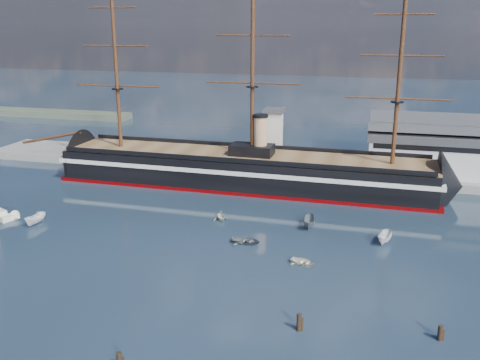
# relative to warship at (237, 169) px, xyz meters

# --- Properties ---
(ground) EXTENTS (600.00, 600.00, 0.00)m
(ground) POSITION_rel_warship_xyz_m (3.30, -20.00, -4.04)
(ground) COLOR black
(ground) RESTS_ON ground
(quay) EXTENTS (180.00, 18.00, 2.00)m
(quay) POSITION_rel_warship_xyz_m (13.30, 16.00, -4.04)
(quay) COLOR slate
(quay) RESTS_ON ground
(quay_tower) EXTENTS (5.00, 5.00, 15.00)m
(quay_tower) POSITION_rel_warship_xyz_m (6.30, 13.00, 5.72)
(quay_tower) COLOR silver
(quay_tower) RESTS_ON ground
(warship) EXTENTS (112.97, 17.28, 53.94)m
(warship) POSITION_rel_warship_xyz_m (0.00, 0.00, 0.00)
(warship) COLOR black
(warship) RESTS_ON ground
(motorboat_a) EXTENTS (6.47, 2.90, 2.51)m
(motorboat_a) POSITION_rel_warship_xyz_m (-30.82, -35.55, -4.04)
(motorboat_a) COLOR white
(motorboat_a) RESTS_ON ground
(motorboat_b) EXTENTS (1.32, 3.27, 1.52)m
(motorboat_b) POSITION_rel_warship_xyz_m (11.01, -33.99, -4.04)
(motorboat_b) COLOR slate
(motorboat_b) RESTS_ON ground
(motorboat_c) EXTENTS (6.65, 2.93, 2.58)m
(motorboat_c) POSITION_rel_warship_xyz_m (20.85, -23.33, -4.04)
(motorboat_c) COLOR slate
(motorboat_c) RESTS_ON ground
(motorboat_d) EXTENTS (5.93, 4.88, 2.01)m
(motorboat_d) POSITION_rel_warship_xyz_m (3.25, -23.83, -4.04)
(motorboat_d) COLOR beige
(motorboat_d) RESTS_ON ground
(motorboat_e) EXTENTS (1.93, 2.97, 1.29)m
(motorboat_e) POSITION_rel_warship_xyz_m (22.20, -39.84, -4.04)
(motorboat_e) COLOR silver
(motorboat_e) RESTS_ON ground
(motorboat_f) EXTENTS (6.55, 3.67, 2.48)m
(motorboat_f) POSITION_rel_warship_xyz_m (34.93, -27.40, -4.04)
(motorboat_f) COLOR white
(motorboat_f) RESTS_ON ground
(piling_near_right) EXTENTS (0.64, 0.64, 3.11)m
(piling_near_right) POSITION_rel_warship_xyz_m (24.59, -59.35, -4.04)
(piling_near_right) COLOR black
(piling_near_right) RESTS_ON ground
(piling_far_right) EXTENTS (0.64, 0.64, 2.74)m
(piling_far_right) POSITION_rel_warship_xyz_m (41.79, -56.94, -4.04)
(piling_far_right) COLOR black
(piling_far_right) RESTS_ON ground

